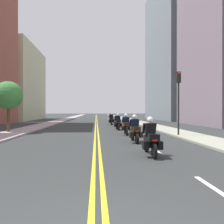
{
  "coord_description": "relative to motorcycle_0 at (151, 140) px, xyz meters",
  "views": [
    {
      "loc": [
        -0.04,
        -3.25,
        1.83
      ],
      "look_at": [
        1.9,
        25.87,
        1.73
      ],
      "focal_mm": 38.11,
      "sensor_mm": 36.0,
      "label": 1
    }
  ],
  "objects": [
    {
      "name": "ground_plane",
      "position": [
        -2.19,
        41.64,
        -0.66
      ],
      "size": [
        264.0,
        264.0,
        0.0
      ],
      "primitive_type": "plane",
      "color": "#2D3030"
    },
    {
      "name": "sidewalk_left",
      "position": [
        -8.93,
        41.64,
        -0.6
      ],
      "size": [
        2.47,
        144.0,
        0.12
      ],
      "primitive_type": "cube",
      "color": "#A69397",
      "rests_on": "ground"
    },
    {
      "name": "sidewalk_right",
      "position": [
        4.55,
        41.64,
        -0.6
      ],
      "size": [
        2.47,
        144.0,
        0.12
      ],
      "primitive_type": "cube",
      "color": "#989A87",
      "rests_on": "ground"
    },
    {
      "name": "centreline_yellow_inner",
      "position": [
        -2.31,
        41.64,
        -0.65
      ],
      "size": [
        0.12,
        132.0,
        0.01
      ],
      "primitive_type": "cube",
      "color": "yellow",
      "rests_on": "ground"
    },
    {
      "name": "centreline_yellow_outer",
      "position": [
        -2.07,
        41.64,
        -0.65
      ],
      "size": [
        0.12,
        132.0,
        0.01
      ],
      "primitive_type": "cube",
      "color": "yellow",
      "rests_on": "ground"
    },
    {
      "name": "lane_dashes_white",
      "position": [
        0.56,
        22.64,
        -0.65
      ],
      "size": [
        0.14,
        56.4,
        0.01
      ],
      "color": "silver",
      "rests_on": "ground"
    },
    {
      "name": "building_left_2",
      "position": [
        -19.11,
        42.05,
        7.05
      ],
      "size": [
        8.29,
        18.49,
        15.41
      ],
      "color": "beige",
      "rests_on": "ground"
    },
    {
      "name": "building_right_2",
      "position": [
        14.57,
        41.2,
        14.33
      ],
      "size": [
        7.98,
        21.68,
        29.97
      ],
      "color": "gray",
      "rests_on": "ground"
    },
    {
      "name": "motorcycle_0",
      "position": [
        0.0,
        0.0,
        0.0
      ],
      "size": [
        0.77,
        2.2,
        1.6
      ],
      "rotation": [
        0.0,
        0.0,
        -0.01
      ],
      "color": "black",
      "rests_on": "ground"
    },
    {
      "name": "motorcycle_1",
      "position": [
        0.04,
        4.22,
        -0.01
      ],
      "size": [
        0.76,
        2.18,
        1.63
      ],
      "rotation": [
        0.0,
        0.0,
        0.01
      ],
      "color": "black",
      "rests_on": "ground"
    },
    {
      "name": "motorcycle_2",
      "position": [
        0.09,
        8.73,
        0.01
      ],
      "size": [
        0.77,
        2.28,
        1.64
      ],
      "rotation": [
        0.0,
        0.0,
        -0.03
      ],
      "color": "black",
      "rests_on": "ground"
    },
    {
      "name": "motorcycle_3",
      "position": [
        -0.13,
        13.46,
        -0.01
      ],
      "size": [
        0.77,
        2.14,
        1.61
      ],
      "rotation": [
        0.0,
        0.0,
        0.03
      ],
      "color": "black",
      "rests_on": "ground"
    },
    {
      "name": "motorcycle_4",
      "position": [
        0.17,
        17.67,
        -0.01
      ],
      "size": [
        0.76,
        2.21,
        1.59
      ],
      "rotation": [
        0.0,
        0.0,
        -0.0
      ],
      "color": "black",
      "rests_on": "ground"
    },
    {
      "name": "motorcycle_5",
      "position": [
        -0.21,
        21.94,
        -0.01
      ],
      "size": [
        0.76,
        2.27,
        1.61
      ],
      "rotation": [
        0.0,
        0.0,
        -0.01
      ],
      "color": "black",
      "rests_on": "ground"
    },
    {
      "name": "motorcycle_6",
      "position": [
        0.05,
        26.68,
        -0.01
      ],
      "size": [
        0.78,
        2.21,
        1.63
      ],
      "rotation": [
        0.0,
        0.0,
        0.04
      ],
      "color": "black",
      "rests_on": "ground"
    },
    {
      "name": "traffic_light_near",
      "position": [
        3.71,
        7.19,
        2.59
      ],
      "size": [
        0.28,
        0.38,
        4.68
      ],
      "color": "black",
      "rests_on": "ground"
    },
    {
      "name": "street_tree_0",
      "position": [
        -9.53,
        10.7,
        2.48
      ],
      "size": [
        2.33,
        2.33,
        4.33
      ],
      "color": "#513821",
      "rests_on": "ground"
    }
  ]
}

